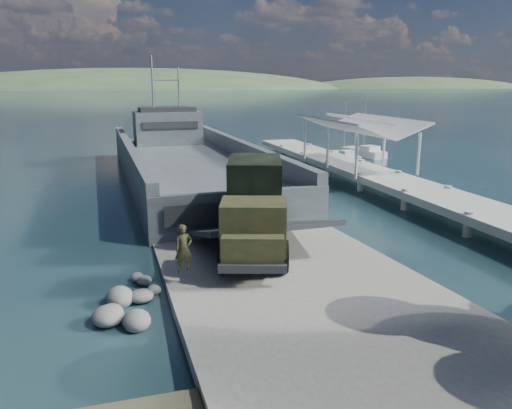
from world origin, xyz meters
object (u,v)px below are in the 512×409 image
landing_craft (188,170)px  sailboat_far (364,153)px  sailboat_near (344,157)px  pier (363,164)px  soldier (184,258)px  military_truck (254,207)px

landing_craft → sailboat_far: 23.00m
landing_craft → sailboat_near: landing_craft is taller
pier → soldier: (-17.29, -17.86, -0.14)m
pier → sailboat_far: bearing=61.0°
landing_craft → military_truck: size_ratio=4.35×
landing_craft → soldier: size_ratio=20.36×
soldier → landing_craft: bearing=74.7°
military_truck → sailboat_near: (17.73, 26.51, -2.15)m
sailboat_far → landing_craft: bearing=-167.9°
military_truck → soldier: military_truck is taller
landing_craft → sailboat_near: 19.18m
sailboat_near → sailboat_far: 3.86m
soldier → sailboat_near: 36.64m
landing_craft → military_truck: bearing=-91.1°
landing_craft → military_truck: landing_craft is taller
sailboat_far → pier: bearing=-129.8°
military_truck → sailboat_far: bearing=70.6°
soldier → sailboat_far: (24.86, 31.53, -1.07)m
soldier → sailboat_near: bearing=48.0°
sailboat_near → sailboat_far: bearing=30.1°
landing_craft → pier: bearing=-20.4°
soldier → sailboat_far: size_ratio=0.26×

